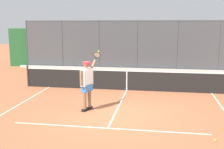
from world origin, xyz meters
name	(u,v)px	position (x,y,z in m)	size (l,w,h in m)	color
ground_plane	(114,115)	(0.00, 0.00, 0.00)	(60.00, 60.00, 0.00)	#A8603D
court_line_markings	(106,132)	(0.00, 1.56, 0.00)	(7.85, 9.21, 0.01)	white
fence_backdrop	(138,49)	(0.00, -10.37, 1.37)	(18.74, 1.37, 3.34)	#474C51
tennis_net	(127,80)	(0.00, -3.79, 0.49)	(10.09, 0.09, 1.07)	#2D2D2D
tennis_player	(87,81)	(1.07, -0.44, 1.08)	(0.55, 1.44, 2.10)	black
tennis_ball_mid_court	(215,140)	(-3.04, 1.74, 0.03)	(0.07, 0.07, 0.07)	#D6E042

